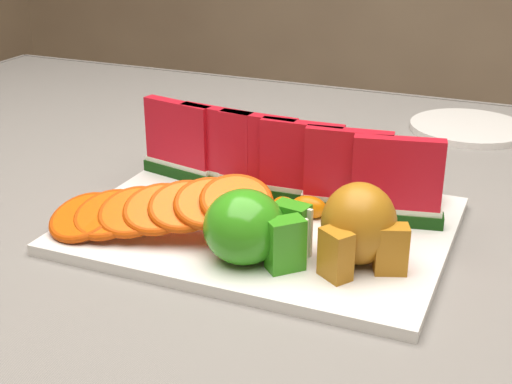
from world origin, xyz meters
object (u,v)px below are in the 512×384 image
at_px(pear_cluster, 359,227).
at_px(side_plate, 469,128).
at_px(fork, 185,131).
at_px(apple_cluster, 252,229).
at_px(platter, 263,225).

xyz_separation_m(pear_cluster, side_plate, (0.04, 0.50, -0.05)).
bearing_deg(fork, pear_cluster, -41.62).
distance_m(apple_cluster, side_plate, 0.55).
xyz_separation_m(platter, pear_cluster, (0.12, -0.05, 0.04)).
height_order(apple_cluster, side_plate, apple_cluster).
relative_size(pear_cluster, side_plate, 0.46).
height_order(platter, apple_cluster, apple_cluster).
distance_m(platter, side_plate, 0.48).
relative_size(side_plate, fork, 1.18).
distance_m(platter, fork, 0.36).
relative_size(platter, pear_cluster, 3.95).
xyz_separation_m(apple_cluster, pear_cluster, (0.10, 0.03, 0.01)).
relative_size(apple_cluster, fork, 0.62).
height_order(pear_cluster, fork, pear_cluster).
bearing_deg(apple_cluster, fork, 126.74).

